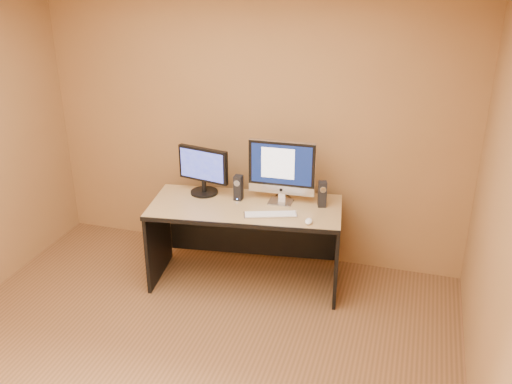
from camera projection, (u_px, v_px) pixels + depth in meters
floor at (170, 382)px, 4.00m from camera, size 4.00×4.00×0.00m
walls at (157, 216)px, 3.48m from camera, size 4.00×4.00×2.60m
desk at (246, 244)px, 5.05m from camera, size 1.72×0.93×0.76m
imac at (281, 172)px, 4.85m from camera, size 0.59×0.24×0.56m
second_monitor at (203, 171)px, 5.06m from camera, size 0.53×0.34×0.43m
speaker_left at (238, 188)px, 4.97m from camera, size 0.07×0.08×0.23m
speaker_right at (322, 194)px, 4.85m from camera, size 0.09×0.09×0.23m
keyboard at (270, 215)px, 4.72m from camera, size 0.46×0.26×0.02m
mouse at (309, 221)px, 4.59m from camera, size 0.07×0.11×0.04m
cable_a at (288, 196)px, 5.08m from camera, size 0.15×0.18×0.01m
cable_b at (276, 196)px, 5.08m from camera, size 0.06×0.18×0.01m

